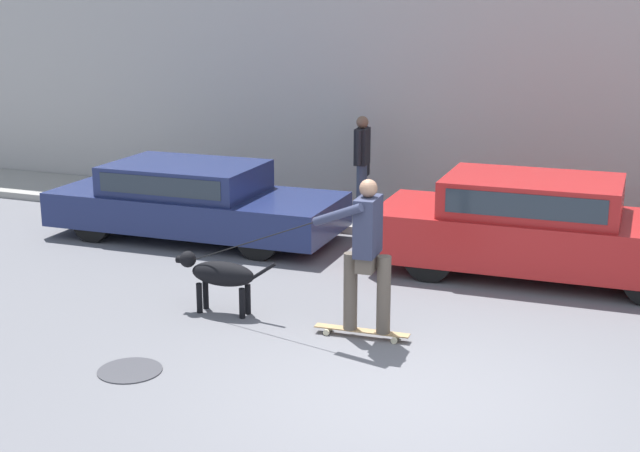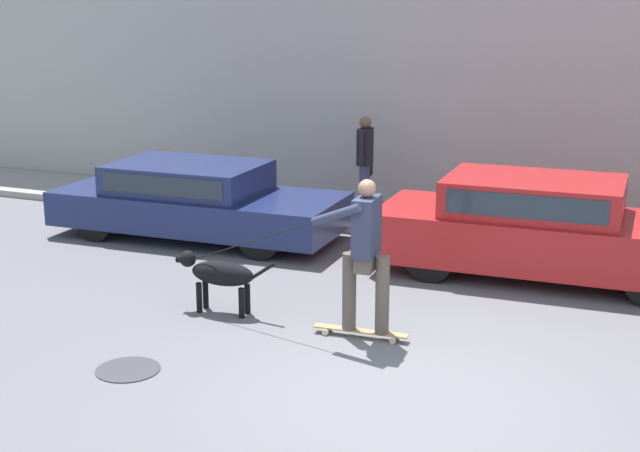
{
  "view_description": "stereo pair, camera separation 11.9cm",
  "coord_description": "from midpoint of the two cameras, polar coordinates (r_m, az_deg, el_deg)",
  "views": [
    {
      "loc": [
        2.13,
        -7.5,
        3.66
      ],
      "look_at": [
        -1.78,
        2.15,
        0.95
      ],
      "focal_mm": 50.0,
      "sensor_mm": 36.0,
      "label": 1
    },
    {
      "loc": [
        2.24,
        -7.45,
        3.66
      ],
      "look_at": [
        -1.78,
        2.15,
        0.95
      ],
      "focal_mm": 50.0,
      "sensor_mm": 36.0,
      "label": 2
    }
  ],
  "objects": [
    {
      "name": "sidewalk_curb",
      "position": [
        14.25,
        12.52,
        -0.41
      ],
      "size": [
        30.0,
        1.81,
        0.12
      ],
      "color": "gray",
      "rests_on": "ground_plane"
    },
    {
      "name": "parked_car_1",
      "position": [
        12.15,
        13.67,
        -0.16
      ],
      "size": [
        4.47,
        1.83,
        1.33
      ],
      "rotation": [
        0.0,
        0.0,
        0.03
      ],
      "color": "black",
      "rests_on": "ground_plane"
    },
    {
      "name": "skateboarder",
      "position": [
        9.57,
        2.62,
        -1.5
      ],
      "size": [
        2.77,
        0.63,
        1.78
      ],
      "rotation": [
        0.0,
        0.0,
        3.2
      ],
      "color": "beige",
      "rests_on": "ground_plane"
    },
    {
      "name": "pedestrian_with_bag",
      "position": [
        14.78,
        2.49,
        4.29
      ],
      "size": [
        0.23,
        0.64,
        1.62
      ],
      "rotation": [
        0.0,
        0.0,
        0.1
      ],
      "color": "#3D4760",
      "rests_on": "sidewalk_curb"
    },
    {
      "name": "dog",
      "position": [
        10.54,
        -6.77,
        -3.09
      ],
      "size": [
        1.28,
        0.32,
        0.72
      ],
      "rotation": [
        0.0,
        0.0,
        3.18
      ],
      "color": "black",
      "rests_on": "ground_plane"
    },
    {
      "name": "ground_plane",
      "position": [
        8.6,
        5.3,
        -10.65
      ],
      "size": [
        36.0,
        36.0,
        0.0
      ],
      "primitive_type": "plane",
      "color": "slate"
    },
    {
      "name": "back_wall",
      "position": [
        14.86,
        13.87,
        11.4
      ],
      "size": [
        32.0,
        0.3,
        5.88
      ],
      "color": "#B2ADA8",
      "rests_on": "ground_plane"
    },
    {
      "name": "parked_car_0",
      "position": [
        13.9,
        -8.31,
        1.59
      ],
      "size": [
        4.52,
        1.91,
        1.15
      ],
      "rotation": [
        0.0,
        0.0,
        0.03
      ],
      "color": "black",
      "rests_on": "ground_plane"
    },
    {
      "name": "manhole_cover",
      "position": [
        9.26,
        -12.43,
        -9.02
      ],
      "size": [
        0.65,
        0.65,
        0.01
      ],
      "color": "#38383D",
      "rests_on": "ground_plane"
    }
  ]
}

